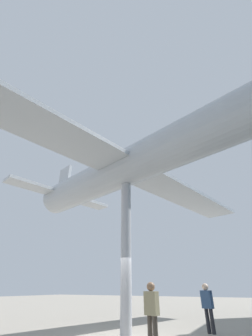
% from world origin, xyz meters
% --- Properties ---
extents(support_pylon_central, '(0.41, 0.41, 5.58)m').
position_xyz_m(support_pylon_central, '(0.00, 0.00, 2.79)').
color(support_pylon_central, '#B7B7BC').
rests_on(support_pylon_central, ground_plane).
extents(suspended_airplane, '(20.79, 14.11, 2.88)m').
position_xyz_m(suspended_airplane, '(0.04, 0.15, 6.44)').
color(suspended_airplane, '#B2B7BC').
rests_on(suspended_airplane, support_pylon_central).
extents(visitor_person, '(0.30, 0.44, 1.65)m').
position_xyz_m(visitor_person, '(1.02, 1.40, 0.94)').
color(visitor_person, '#4C4238').
rests_on(visitor_person, ground_plane).
extents(visitor_second, '(0.32, 0.44, 1.65)m').
position_xyz_m(visitor_second, '(-2.23, 2.37, 0.94)').
color(visitor_second, '#232328').
rests_on(visitor_second, ground_plane).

